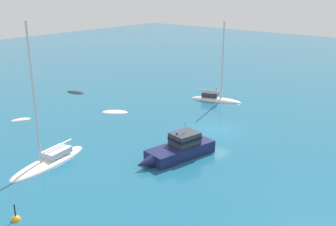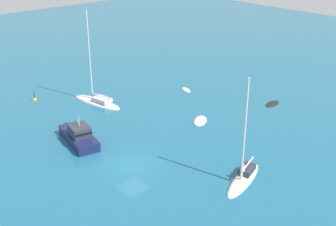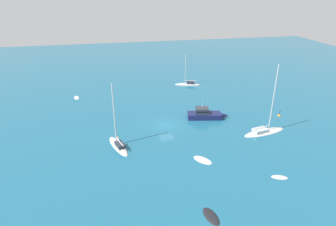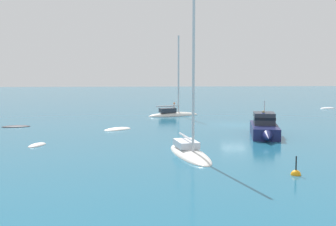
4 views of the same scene
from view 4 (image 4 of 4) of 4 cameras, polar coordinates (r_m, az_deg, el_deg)
ground_plane at (r=47.80m, az=8.26°, el=-1.49°), size 160.00×160.00×0.00m
tender at (r=44.26m, az=-6.37°, el=-2.08°), size 3.22×2.91×0.41m
dinghy at (r=48.39m, az=-18.56°, el=-1.66°), size 3.00×1.78×0.32m
yacht at (r=31.96m, az=2.71°, el=-4.86°), size 3.34×8.00×11.89m
skiff at (r=36.90m, az=-16.13°, el=-3.95°), size 1.58×2.27×0.37m
launch at (r=40.74m, az=12.03°, el=-1.81°), size 3.37×7.73×3.09m
ketch_1 at (r=55.53m, az=0.64°, el=-0.09°), size 6.64×3.46×10.23m
rib at (r=68.41m, az=19.43°, el=0.53°), size 2.50×1.53×0.41m
channel_buoy at (r=27.27m, az=15.76°, el=-7.47°), size 0.59×0.59×1.39m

